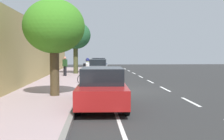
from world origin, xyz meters
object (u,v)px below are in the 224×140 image
object	(u,v)px
street_tree_mid_block	(54,27)
pedestrian_on_phone	(65,65)
bicycle_at_curb	(90,79)
parked_sedan_dark_blue_nearest	(98,64)
parked_sedan_red_mid	(102,88)
street_tree_near_cyclist	(76,36)
cyclist_with_backpack	(87,68)
parked_sedan_grey_second	(98,67)

from	to	relation	value
street_tree_mid_block	pedestrian_on_phone	distance (m)	11.08
bicycle_at_curb	street_tree_mid_block	size ratio (longest dim) A/B	0.41
parked_sedan_dark_blue_nearest	parked_sedan_red_mid	bearing A→B (deg)	89.66
parked_sedan_dark_blue_nearest	parked_sedan_red_mid	world-z (taller)	same
parked_sedan_dark_blue_nearest	street_tree_near_cyclist	bearing A→B (deg)	73.60
parked_sedan_dark_blue_nearest	parked_sedan_red_mid	xyz separation A→B (m)	(0.14, 23.40, 0.00)
street_tree_near_cyclist	pedestrian_on_phone	size ratio (longest dim) A/B	3.01
cyclist_with_backpack	street_tree_mid_block	xyz separation A→B (m)	(1.31, 5.69, 2.16)
parked_sedan_grey_second	bicycle_at_curb	bearing A→B (deg)	85.85
parked_sedan_grey_second	parked_sedan_dark_blue_nearest	bearing A→B (deg)	-90.62
parked_sedan_dark_blue_nearest	street_tree_near_cyclist	size ratio (longest dim) A/B	0.91
parked_sedan_grey_second	street_tree_near_cyclist	size ratio (longest dim) A/B	0.91
pedestrian_on_phone	cyclist_with_backpack	bearing A→B (deg)	111.45
street_tree_near_cyclist	street_tree_mid_block	world-z (taller)	street_tree_near_cyclist
bicycle_at_curb	street_tree_near_cyclist	size ratio (longest dim) A/B	0.36
street_tree_mid_block	pedestrian_on_phone	bearing A→B (deg)	-86.23
street_tree_mid_block	pedestrian_on_phone	world-z (taller)	street_tree_mid_block
parked_sedan_grey_second	cyclist_with_backpack	xyz separation A→B (m)	(0.84, 8.05, 0.33)
parked_sedan_red_mid	street_tree_near_cyclist	world-z (taller)	street_tree_near_cyclist
parked_sedan_dark_blue_nearest	parked_sedan_grey_second	world-z (taller)	same
parked_sedan_red_mid	street_tree_mid_block	size ratio (longest dim) A/B	1.03
bicycle_at_curb	pedestrian_on_phone	bearing A→B (deg)	-68.12
cyclist_with_backpack	street_tree_mid_block	size ratio (longest dim) A/B	0.41
street_tree_near_cyclist	street_tree_mid_block	bearing A→B (deg)	90.00
parked_sedan_grey_second	street_tree_near_cyclist	bearing A→B (deg)	-0.08
parked_sedan_grey_second	parked_sedan_red_mid	bearing A→B (deg)	89.79
parked_sedan_red_mid	street_tree_near_cyclist	size ratio (longest dim) A/B	0.90
parked_sedan_red_mid	cyclist_with_backpack	world-z (taller)	cyclist_with_backpack
parked_sedan_dark_blue_nearest	street_tree_near_cyclist	world-z (taller)	street_tree_near_cyclist
street_tree_near_cyclist	pedestrian_on_phone	xyz separation A→B (m)	(0.71, 2.90, -2.67)
parked_sedan_dark_blue_nearest	street_tree_near_cyclist	xyz separation A→B (m)	(2.24, 7.60, 3.00)
cyclist_with_backpack	pedestrian_on_phone	world-z (taller)	pedestrian_on_phone
parked_sedan_dark_blue_nearest	street_tree_mid_block	world-z (taller)	street_tree_mid_block
street_tree_near_cyclist	street_tree_mid_block	xyz separation A→B (m)	(0.00, 13.74, -0.52)
parked_sedan_dark_blue_nearest	pedestrian_on_phone	bearing A→B (deg)	74.30
parked_sedan_dark_blue_nearest	cyclist_with_backpack	bearing A→B (deg)	86.62
pedestrian_on_phone	bicycle_at_curb	bearing A→B (deg)	111.88
bicycle_at_curb	cyclist_with_backpack	distance (m)	0.85
parked_sedan_grey_second	street_tree_near_cyclist	xyz separation A→B (m)	(2.15, -0.00, 3.00)
parked_sedan_red_mid	street_tree_near_cyclist	distance (m)	16.22
street_tree_mid_block	pedestrian_on_phone	xyz separation A→B (m)	(0.71, -10.85, -2.16)
parked_sedan_dark_blue_nearest	parked_sedan_grey_second	xyz separation A→B (m)	(0.08, 7.61, 0.00)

